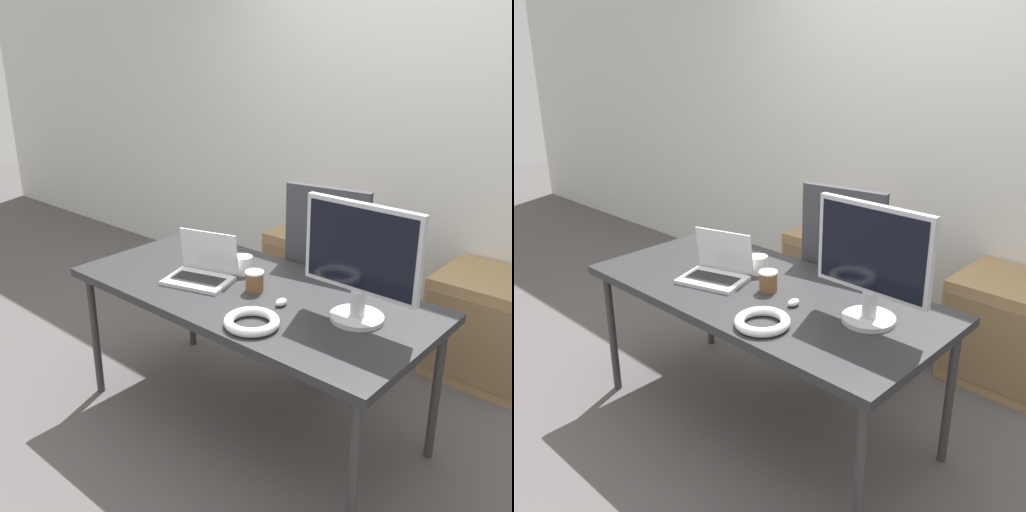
% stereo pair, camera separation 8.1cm
% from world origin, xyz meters
% --- Properties ---
extents(ground_plane, '(14.00, 14.00, 0.00)m').
position_xyz_m(ground_plane, '(0.00, 0.00, 0.00)').
color(ground_plane, '#514C4C').
extents(wall_back, '(10.00, 0.05, 2.60)m').
position_xyz_m(wall_back, '(0.00, 1.48, 1.30)').
color(wall_back, silver).
rests_on(wall_back, ground_plane).
extents(desk, '(1.68, 0.80, 0.72)m').
position_xyz_m(desk, '(0.00, 0.00, 0.67)').
color(desk, '#28282B').
rests_on(desk, ground_plane).
extents(office_chair, '(0.56, 0.59, 1.11)m').
position_xyz_m(office_chair, '(0.04, 0.67, 0.43)').
color(office_chair, '#232326').
rests_on(office_chair, ground_plane).
extents(cabinet_left, '(0.55, 0.51, 0.59)m').
position_xyz_m(cabinet_left, '(-0.46, 1.19, 0.29)').
color(cabinet_left, '#99754C').
rests_on(cabinet_left, ground_plane).
extents(cabinet_right, '(0.55, 0.51, 0.59)m').
position_xyz_m(cabinet_right, '(0.69, 1.19, 0.29)').
color(cabinet_right, '#99754C').
rests_on(cabinet_right, ground_plane).
extents(water_bottle, '(0.07, 0.07, 0.28)m').
position_xyz_m(water_bottle, '(-0.46, 1.19, 0.72)').
color(water_bottle, silver).
rests_on(water_bottle, cabinet_left).
extents(laptop_center, '(0.35, 0.30, 0.22)m').
position_xyz_m(laptop_center, '(-0.24, -0.07, 0.76)').
color(laptop_center, silver).
rests_on(laptop_center, desk).
extents(monitor, '(0.50, 0.22, 0.49)m').
position_xyz_m(monitor, '(0.52, 0.06, 0.97)').
color(monitor, '#B7B7BC').
rests_on(monitor, desk).
extents(mouse, '(0.04, 0.06, 0.03)m').
position_xyz_m(mouse, '(0.21, -0.04, 0.73)').
color(mouse, silver).
rests_on(mouse, desk).
extents(coffee_cup_white, '(0.09, 0.09, 0.09)m').
position_xyz_m(coffee_cup_white, '(-0.15, 0.12, 0.76)').
color(coffee_cup_white, white).
rests_on(coffee_cup_white, desk).
extents(coffee_cup_brown, '(0.09, 0.09, 0.09)m').
position_xyz_m(coffee_cup_brown, '(0.03, 0.00, 0.76)').
color(coffee_cup_brown, brown).
rests_on(coffee_cup_brown, desk).
extents(cable_coil, '(0.22, 0.22, 0.04)m').
position_xyz_m(cable_coil, '(0.24, -0.26, 0.74)').
color(cable_coil, white).
rests_on(cable_coil, desk).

